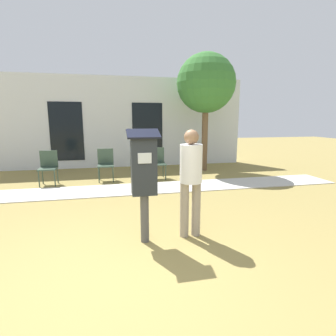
# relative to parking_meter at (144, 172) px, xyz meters

# --- Properties ---
(ground_plane) EXTENTS (40.00, 40.00, 0.00)m
(ground_plane) POSITION_rel_parking_meter_xyz_m (-0.50, -0.86, -1.02)
(ground_plane) COLOR olive
(sidewalk) EXTENTS (12.00, 1.10, 0.02)m
(sidewalk) POSITION_rel_parking_meter_xyz_m (-0.50, 2.86, -1.01)
(sidewalk) COLOR beige
(sidewalk) RESTS_ON ground
(building_facade) EXTENTS (10.00, 0.26, 3.20)m
(building_facade) POSITION_rel_parking_meter_xyz_m (-0.50, 6.24, 0.58)
(building_facade) COLOR silver
(building_facade) RESTS_ON ground
(parking_meter) EXTENTS (0.44, 0.31, 1.59)m
(parking_meter) POSITION_rel_parking_meter_xyz_m (0.00, 0.00, 0.00)
(parking_meter) COLOR #4C4C4C
(parking_meter) RESTS_ON ground
(person_standing) EXTENTS (0.32, 0.32, 1.58)m
(person_standing) POSITION_rel_parking_meter_xyz_m (0.68, 0.05, -0.09)
(person_standing) COLOR gray
(person_standing) RESTS_ON ground
(outdoor_chair_left) EXTENTS (0.44, 0.44, 0.90)m
(outdoor_chair_left) POSITION_rel_parking_meter_xyz_m (-2.07, 3.87, -0.49)
(outdoor_chair_left) COLOR #334738
(outdoor_chair_left) RESTS_ON ground
(outdoor_chair_middle) EXTENTS (0.44, 0.44, 0.90)m
(outdoor_chair_middle) POSITION_rel_parking_meter_xyz_m (-0.59, 4.03, -0.49)
(outdoor_chair_middle) COLOR #334738
(outdoor_chair_middle) RESTS_ON ground
(outdoor_chair_right) EXTENTS (0.44, 0.44, 0.90)m
(outdoor_chair_right) POSITION_rel_parking_meter_xyz_m (0.89, 4.00, -0.49)
(outdoor_chair_right) COLOR #334738
(outdoor_chair_right) RESTS_ON ground
(tree) EXTENTS (1.90, 1.90, 3.82)m
(tree) POSITION_rel_parking_meter_xyz_m (2.65, 4.87, 1.83)
(tree) COLOR brown
(tree) RESTS_ON ground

